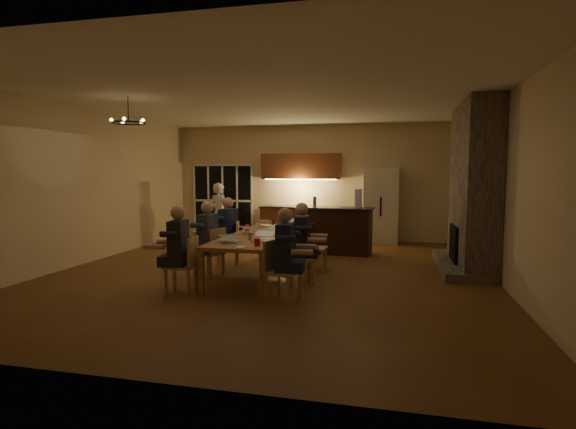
% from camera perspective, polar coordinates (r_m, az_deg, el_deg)
% --- Properties ---
extents(floor, '(9.00, 9.00, 0.00)m').
position_cam_1_polar(floor, '(8.52, -2.16, -7.43)').
color(floor, brown).
rests_on(floor, ground).
extents(back_wall, '(8.00, 0.04, 3.20)m').
position_cam_1_polar(back_wall, '(12.72, 3.22, 4.08)').
color(back_wall, beige).
rests_on(back_wall, ground).
extents(left_wall, '(0.04, 9.00, 3.20)m').
position_cam_1_polar(left_wall, '(10.14, -24.70, 3.27)').
color(left_wall, beige).
rests_on(left_wall, ground).
extents(right_wall, '(0.04, 9.00, 3.20)m').
position_cam_1_polar(right_wall, '(8.21, 26.00, 2.83)').
color(right_wall, beige).
rests_on(right_wall, ground).
extents(ceiling, '(8.00, 9.00, 0.04)m').
position_cam_1_polar(ceiling, '(8.41, -2.24, 14.50)').
color(ceiling, white).
rests_on(ceiling, back_wall).
extents(french_doors, '(1.86, 0.08, 2.10)m').
position_cam_1_polar(french_doors, '(13.43, -8.25, 1.76)').
color(french_doors, black).
rests_on(french_doors, ground).
extents(fireplace, '(0.58, 2.50, 3.20)m').
position_cam_1_polar(fireplace, '(9.33, 22.45, 3.21)').
color(fireplace, '#76685C').
rests_on(fireplace, ground).
extents(kitchenette, '(2.24, 0.68, 2.40)m').
position_cam_1_polar(kitchenette, '(12.48, 1.60, 2.23)').
color(kitchenette, brown).
rests_on(kitchenette, ground).
extents(refrigerator, '(0.90, 0.68, 2.00)m').
position_cam_1_polar(refrigerator, '(12.19, 11.73, 1.10)').
color(refrigerator, beige).
rests_on(refrigerator, ground).
extents(dining_table, '(1.10, 3.31, 0.75)m').
position_cam_1_polar(dining_table, '(8.38, -3.39, -5.03)').
color(dining_table, '#C2804D').
rests_on(dining_table, ground).
extents(bar_island, '(1.83, 0.85, 1.08)m').
position_cam_1_polar(bar_island, '(10.50, 5.92, -2.02)').
color(bar_island, black).
rests_on(bar_island, ground).
extents(chair_left_near, '(0.48, 0.48, 0.89)m').
position_cam_1_polar(chair_left_near, '(7.22, -13.43, -6.29)').
color(chair_left_near, tan).
rests_on(chair_left_near, ground).
extents(chair_left_mid, '(0.55, 0.55, 0.89)m').
position_cam_1_polar(chair_left_mid, '(8.26, -10.01, -4.76)').
color(chair_left_mid, tan).
rests_on(chair_left_mid, ground).
extents(chair_left_far, '(0.54, 0.54, 0.89)m').
position_cam_1_polar(chair_left_far, '(9.22, -7.64, -3.67)').
color(chair_left_far, tan).
rests_on(chair_left_far, ground).
extents(chair_right_near, '(0.55, 0.55, 0.89)m').
position_cam_1_polar(chair_right_near, '(6.63, -0.61, -7.19)').
color(chair_right_near, tan).
rests_on(chair_right_near, ground).
extents(chair_right_mid, '(0.56, 0.56, 0.89)m').
position_cam_1_polar(chair_right_mid, '(7.62, 1.62, -5.53)').
color(chair_right_mid, tan).
rests_on(chair_right_mid, ground).
extents(chair_right_far, '(0.46, 0.46, 0.89)m').
position_cam_1_polar(chair_right_far, '(8.68, 3.42, -4.20)').
color(chair_right_far, tan).
rests_on(chair_right_far, ground).
extents(person_left_near, '(0.68, 0.68, 1.38)m').
position_cam_1_polar(person_left_near, '(7.15, -13.72, -4.42)').
color(person_left_near, '#24282E').
rests_on(person_left_near, ground).
extents(person_right_near, '(0.65, 0.65, 1.38)m').
position_cam_1_polar(person_right_near, '(6.56, -0.39, -5.15)').
color(person_right_near, '#1C2F47').
rests_on(person_right_near, ground).
extents(person_left_mid, '(0.65, 0.65, 1.38)m').
position_cam_1_polar(person_left_mid, '(8.11, -10.15, -3.20)').
color(person_left_mid, '#3A4145').
rests_on(person_left_mid, ground).
extents(person_right_mid, '(0.66, 0.66, 1.38)m').
position_cam_1_polar(person_right_mid, '(7.67, 1.75, -3.61)').
color(person_right_mid, '#24282E').
rests_on(person_right_mid, ground).
extents(person_left_far, '(0.71, 0.71, 1.38)m').
position_cam_1_polar(person_left_far, '(9.21, -7.59, -2.14)').
color(person_left_far, '#1C2F47').
rests_on(person_left_far, ground).
extents(standing_person, '(0.67, 0.53, 1.61)m').
position_cam_1_polar(standing_person, '(12.08, -8.74, 0.18)').
color(standing_person, silver).
rests_on(standing_person, ground).
extents(chandelier, '(0.59, 0.59, 0.03)m').
position_cam_1_polar(chandelier, '(8.49, -19.58, 10.90)').
color(chandelier, black).
rests_on(chandelier, ceiling).
extents(laptop_a, '(0.35, 0.32, 0.23)m').
position_cam_1_polar(laptop_a, '(7.43, -7.36, -2.59)').
color(laptop_a, silver).
rests_on(laptop_a, dining_table).
extents(laptop_b, '(0.33, 0.29, 0.23)m').
position_cam_1_polar(laptop_b, '(7.36, -3.19, -2.63)').
color(laptop_b, silver).
rests_on(laptop_b, dining_table).
extents(laptop_c, '(0.35, 0.32, 0.23)m').
position_cam_1_polar(laptop_c, '(8.42, -4.64, -1.63)').
color(laptop_c, silver).
rests_on(laptop_c, dining_table).
extents(laptop_d, '(0.41, 0.39, 0.23)m').
position_cam_1_polar(laptop_d, '(8.12, -1.97, -1.87)').
color(laptop_d, silver).
rests_on(laptop_d, dining_table).
extents(laptop_e, '(0.38, 0.36, 0.23)m').
position_cam_1_polar(laptop_e, '(9.49, -2.62, -0.82)').
color(laptop_e, silver).
rests_on(laptop_e, dining_table).
extents(laptop_f, '(0.38, 0.35, 0.23)m').
position_cam_1_polar(laptop_f, '(9.28, 0.52, -0.95)').
color(laptop_f, silver).
rests_on(laptop_f, dining_table).
extents(mug_front, '(0.08, 0.08, 0.10)m').
position_cam_1_polar(mug_front, '(7.88, -4.95, -2.57)').
color(mug_front, white).
rests_on(mug_front, dining_table).
extents(mug_mid, '(0.07, 0.07, 0.10)m').
position_cam_1_polar(mug_mid, '(8.84, -2.04, -1.69)').
color(mug_mid, white).
rests_on(mug_mid, dining_table).
extents(mug_back, '(0.08, 0.08, 0.10)m').
position_cam_1_polar(mug_back, '(9.18, -3.82, -1.43)').
color(mug_back, white).
rests_on(mug_back, dining_table).
extents(redcup_near, '(0.09, 0.09, 0.12)m').
position_cam_1_polar(redcup_near, '(6.97, -3.94, -3.53)').
color(redcup_near, red).
rests_on(redcup_near, dining_table).
extents(redcup_mid, '(0.09, 0.09, 0.12)m').
position_cam_1_polar(redcup_mid, '(8.83, -5.17, -1.65)').
color(redcup_mid, red).
rests_on(redcup_mid, dining_table).
extents(can_silver, '(0.07, 0.07, 0.12)m').
position_cam_1_polar(can_silver, '(7.57, -4.85, -2.82)').
color(can_silver, '#B2B2B7').
rests_on(can_silver, dining_table).
extents(can_cola, '(0.06, 0.06, 0.12)m').
position_cam_1_polar(can_cola, '(9.62, -1.91, -1.05)').
color(can_cola, '#3F0F0C').
rests_on(can_cola, dining_table).
extents(plate_near, '(0.28, 0.28, 0.02)m').
position_cam_1_polar(plate_near, '(7.66, -2.42, -3.10)').
color(plate_near, white).
rests_on(plate_near, dining_table).
extents(plate_left, '(0.27, 0.27, 0.02)m').
position_cam_1_polar(plate_left, '(7.62, -7.63, -3.19)').
color(plate_left, white).
rests_on(plate_left, dining_table).
extents(plate_far, '(0.23, 0.23, 0.02)m').
position_cam_1_polar(plate_far, '(8.98, 0.39, -1.84)').
color(plate_far, white).
rests_on(plate_far, dining_table).
extents(notepad, '(0.15, 0.21, 0.01)m').
position_cam_1_polar(notepad, '(6.87, -6.00, -4.13)').
color(notepad, white).
rests_on(notepad, dining_table).
extents(bar_bottle, '(0.08, 0.08, 0.24)m').
position_cam_1_polar(bar_bottle, '(10.63, 3.41, 1.67)').
color(bar_bottle, '#99999E').
rests_on(bar_bottle, bar_island).
extents(bar_blender, '(0.15, 0.15, 0.43)m').
position_cam_1_polar(bar_blender, '(10.33, 8.93, 2.03)').
color(bar_blender, silver).
rests_on(bar_blender, bar_island).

